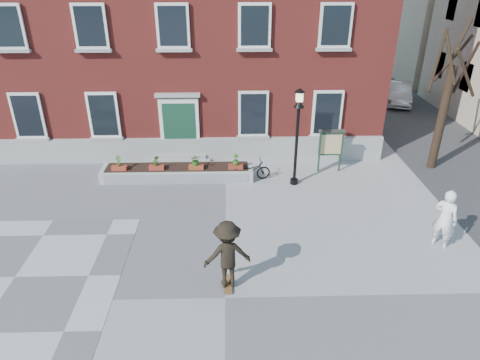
{
  "coord_description": "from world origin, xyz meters",
  "views": [
    {
      "loc": [
        0.16,
        -8.76,
        7.98
      ],
      "look_at": [
        0.5,
        4.0,
        1.5
      ],
      "focal_mm": 32.0,
      "sensor_mm": 36.0,
      "label": 1
    }
  ],
  "objects_px": {
    "bystander": "(445,219)",
    "notice_board": "(331,144)",
    "parked_car": "(399,93)",
    "bicycle": "(250,170)",
    "lamp_post": "(298,124)",
    "skateboarder": "(227,255)"
  },
  "relations": [
    {
      "from": "bystander",
      "to": "notice_board",
      "type": "relative_size",
      "value": 1.05
    },
    {
      "from": "bystander",
      "to": "parked_car",
      "type": "bearing_deg",
      "value": -58.8
    },
    {
      "from": "bicycle",
      "to": "parked_car",
      "type": "relative_size",
      "value": 0.42
    },
    {
      "from": "bicycle",
      "to": "bystander",
      "type": "relative_size",
      "value": 0.85
    },
    {
      "from": "lamp_post",
      "to": "notice_board",
      "type": "bearing_deg",
      "value": 34.65
    },
    {
      "from": "parked_car",
      "to": "skateboarder",
      "type": "distance_m",
      "value": 20.26
    },
    {
      "from": "bicycle",
      "to": "lamp_post",
      "type": "relative_size",
      "value": 0.42
    },
    {
      "from": "lamp_post",
      "to": "notice_board",
      "type": "relative_size",
      "value": 2.1
    },
    {
      "from": "bicycle",
      "to": "bystander",
      "type": "height_order",
      "value": "bystander"
    },
    {
      "from": "notice_board",
      "to": "skateboarder",
      "type": "relative_size",
      "value": 0.91
    },
    {
      "from": "parked_car",
      "to": "notice_board",
      "type": "xyz_separation_m",
      "value": [
        -6.53,
        -9.86,
        0.62
      ]
    },
    {
      "from": "skateboarder",
      "to": "bystander",
      "type": "bearing_deg",
      "value": 14.59
    },
    {
      "from": "bystander",
      "to": "lamp_post",
      "type": "distance_m",
      "value": 6.12
    },
    {
      "from": "bicycle",
      "to": "bystander",
      "type": "distance_m",
      "value": 7.47
    },
    {
      "from": "parked_car",
      "to": "notice_board",
      "type": "relative_size",
      "value": 2.1
    },
    {
      "from": "parked_car",
      "to": "lamp_post",
      "type": "xyz_separation_m",
      "value": [
        -8.17,
        -10.99,
        1.89
      ]
    },
    {
      "from": "bicycle",
      "to": "notice_board",
      "type": "bearing_deg",
      "value": -87.21
    },
    {
      "from": "bicycle",
      "to": "lamp_post",
      "type": "distance_m",
      "value": 2.77
    },
    {
      "from": "bicycle",
      "to": "lamp_post",
      "type": "bearing_deg",
      "value": -111.62
    },
    {
      "from": "parked_car",
      "to": "bystander",
      "type": "relative_size",
      "value": 2.0
    },
    {
      "from": "skateboarder",
      "to": "bicycle",
      "type": "bearing_deg",
      "value": 81.85
    },
    {
      "from": "parked_car",
      "to": "notice_board",
      "type": "distance_m",
      "value": 11.84
    }
  ]
}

